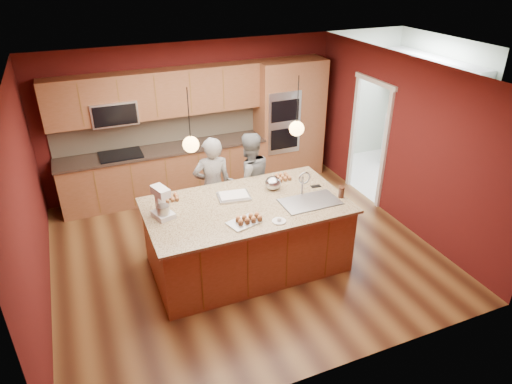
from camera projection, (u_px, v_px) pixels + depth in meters
name	position (u px, v px, depth m)	size (l,w,h in m)	color
floor	(243.00, 249.00, 7.03)	(5.50, 5.50, 0.00)	#452514
ceiling	(240.00, 73.00, 5.76)	(5.50, 5.50, 0.00)	white
wall_back	(193.00, 117.00, 8.43)	(5.50, 5.50, 0.00)	#4D1311
wall_front	(335.00, 273.00, 4.36)	(5.50, 5.50, 0.00)	#4D1311
wall_left	(27.00, 208.00, 5.45)	(5.00, 5.00, 0.00)	#4D1311
wall_right	(400.00, 142.00, 7.33)	(5.00, 5.00, 0.00)	#4D1311
cabinet_run	(161.00, 145.00, 8.16)	(3.74, 0.64, 2.30)	brown
oven_column	(289.00, 119.00, 8.90)	(1.30, 0.62, 2.30)	brown
doorway_trim	(368.00, 142.00, 8.12)	(0.08, 1.11, 2.20)	silver
laundry_room	(433.00, 78.00, 8.57)	(2.60, 2.70, 2.70)	silver
pendant_left	(191.00, 144.00, 5.51)	(0.20, 0.20, 0.80)	black
pendant_right	(297.00, 128.00, 6.00)	(0.20, 0.20, 0.80)	black
island	(248.00, 235.00, 6.45)	(2.75, 1.54, 1.39)	brown
person_left	(213.00, 187.00, 7.08)	(0.60, 0.39, 1.64)	black
person_right	(249.00, 181.00, 7.29)	(0.79, 0.61, 1.62)	slate
stand_mixer	(162.00, 204.00, 5.86)	(0.29, 0.35, 0.42)	silver
sheet_cake	(234.00, 196.00, 6.38)	(0.49, 0.39, 0.05)	#B8B9BF
cooling_rack	(243.00, 223.00, 5.78)	(0.38, 0.27, 0.02)	silver
mixing_bowl	(273.00, 183.00, 6.57)	(0.24, 0.24, 0.20)	#AAADB1
plate	(279.00, 221.00, 5.82)	(0.18, 0.18, 0.01)	silver
tumbler	(341.00, 192.00, 6.36)	(0.08, 0.08, 0.16)	#3E2114
phone	(316.00, 186.00, 6.68)	(0.14, 0.08, 0.01)	black
cupcakes_left	(171.00, 197.00, 6.32)	(0.21, 0.21, 0.06)	#C17844
cupcakes_rack	(249.00, 218.00, 5.78)	(0.34, 0.17, 0.08)	#C17844
cupcakes_right	(283.00, 177.00, 6.89)	(0.23, 0.23, 0.07)	#C17844
washer	(425.00, 158.00, 8.94)	(0.58, 0.60, 0.93)	silver
dryer	(406.00, 144.00, 9.39)	(0.68, 0.71, 1.10)	silver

